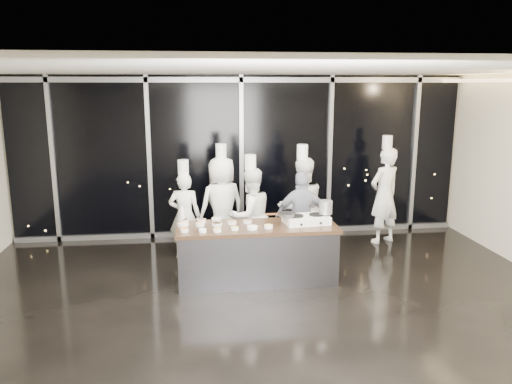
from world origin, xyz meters
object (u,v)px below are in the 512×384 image
Objects in this scene: chef_center at (250,215)px; chef_right at (301,207)px; demo_counter at (257,253)px; chef_left at (222,205)px; stove at (306,219)px; stock_pot at (326,207)px; chef_far_left at (185,214)px; guest at (302,217)px; frying_pan at (286,214)px; chef_side at (384,195)px.

chef_center is 0.93× the size of chef_right.
chef_left reaches higher than demo_counter.
chef_right reaches higher than stove.
chef_far_left is (-2.21, 1.20, -0.36)m from stock_pot.
chef_center reaches higher than stove.
chef_far_left is 2.05m from guest.
demo_counter is 1.31× the size of chef_center.
stove is at bearing -2.16° from frying_pan.
chef_center is (-1.09, 0.81, -0.31)m from stock_pot.
chef_far_left is 2.05m from chef_right.
chef_left is (-0.46, 1.39, 0.44)m from demo_counter.
chef_center is at bearing 111.17° from frying_pan.
chef_center is (-0.00, 0.86, 0.38)m from demo_counter.
guest is at bearing 174.52° from chef_far_left.
chef_left is 3.15m from chef_side.
frying_pan reaches higher than demo_counter.
demo_counter is 0.76m from frying_pan.
guest is at bearing 69.69° from chef_right.
chef_center is at bearing 1.61° from chef_right.
chef_left is at bearing 116.38° from frying_pan.
stock_pot is at bearing 119.85° from chef_center.
chef_far_left is 0.87× the size of chef_right.
chef_left reaches higher than stock_pot.
guest reaches higher than frying_pan.
chef_right is (0.14, 1.04, -0.07)m from stove.
guest reaches higher than stock_pot.
chef_left reaches higher than stove.
chef_side is at bearing 45.56° from stock_pot.
stove is 2.51m from chef_side.
chef_right is 1.86m from chef_side.
chef_right is (0.93, 0.21, 0.06)m from chef_center.
chef_far_left reaches higher than stock_pot.
chef_center is at bearing 106.38° from chef_left.
stock_pot is 0.13× the size of guest.
demo_counter is 1.23× the size of chef_left.
chef_right reaches higher than chef_center.
chef_far_left is at bearing -16.36° from chef_right.
chef_side reaches higher than stove.
chef_far_left is 0.84× the size of chef_side.
chef_side is (1.90, 1.64, -0.02)m from stove.
stock_pot is (1.09, 0.05, 0.69)m from demo_counter.
chef_right is at bearing 59.17° from frying_pan.
chef_center is at bearing 126.39° from stove.
chef_left is (0.66, 0.14, 0.11)m from chef_far_left.
guest is 2.00m from chef_side.
demo_counter is at bearing -177.20° from stock_pot.
stove is 1.84m from chef_left.
chef_right is at bearing -178.38° from chef_far_left.
stove is at bearing -176.51° from stock_pot.
chef_center is 1.19× the size of guest.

